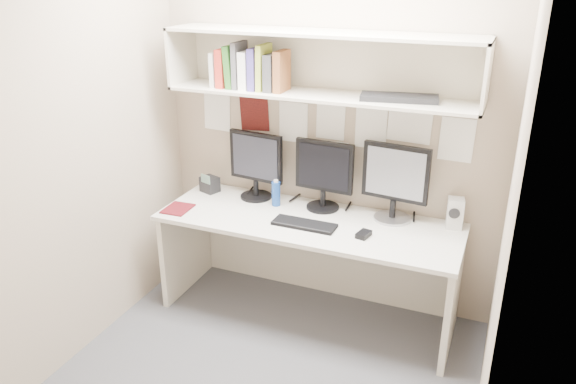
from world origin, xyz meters
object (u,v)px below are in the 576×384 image
at_px(desk, 308,267).
at_px(monitor_left, 256,163).
at_px(monitor_center, 324,172).
at_px(desk_phone, 210,184).
at_px(monitor_right, 395,180).
at_px(maroon_notebook, 178,209).
at_px(keyboard, 304,224).
at_px(speaker, 455,213).

bearing_deg(desk, monitor_left, 155.67).
relative_size(monitor_center, desk_phone, 3.18).
bearing_deg(monitor_right, maroon_notebook, -157.20).
xyz_separation_m(monitor_left, monitor_center, (0.51, 0.00, -0.00)).
height_order(desk, maroon_notebook, maroon_notebook).
bearing_deg(maroon_notebook, monitor_center, 21.65).
relative_size(maroon_notebook, desk_phone, 1.38).
relative_size(monitor_left, maroon_notebook, 2.33).
xyz_separation_m(desk, monitor_right, (0.51, 0.22, 0.64)).
distance_m(keyboard, speaker, 0.96).
height_order(monitor_left, monitor_right, monitor_right).
bearing_deg(desk_phone, keyboard, 1.11).
height_order(monitor_left, keyboard, monitor_left).
relative_size(speaker, maroon_notebook, 0.96).
relative_size(monitor_right, desk_phone, 3.40).
xyz_separation_m(desk, speaker, (0.90, 0.24, 0.46)).
xyz_separation_m(desk, desk_phone, (-0.85, 0.18, 0.42)).
height_order(monitor_right, keyboard, monitor_right).
distance_m(monitor_center, monitor_right, 0.48).
height_order(monitor_right, maroon_notebook, monitor_right).
xyz_separation_m(desk, maroon_notebook, (-0.89, -0.19, 0.37)).
height_order(monitor_left, speaker, monitor_left).
height_order(desk, desk_phone, desk_phone).
xyz_separation_m(keyboard, desk_phone, (-0.86, 0.28, 0.05)).
relative_size(desk, monitor_left, 4.14).
xyz_separation_m(desk, keyboard, (0.01, -0.10, 0.37)).
bearing_deg(keyboard, desk_phone, 162.40).
bearing_deg(maroon_notebook, monitor_right, 13.85).
distance_m(desk, monitor_left, 0.82).
distance_m(monitor_left, keyboard, 0.64).
relative_size(monitor_left, monitor_center, 1.01).
bearing_deg(monitor_left, desk, -17.30).
height_order(monitor_center, monitor_right, monitor_right).
distance_m(desk, monitor_right, 0.85).
bearing_deg(maroon_notebook, desk_phone, 81.10).
bearing_deg(maroon_notebook, desk, 9.63).
height_order(desk, keyboard, keyboard).
xyz_separation_m(monitor_left, maroon_notebook, (-0.41, -0.41, -0.26)).
relative_size(desk, monitor_right, 3.91).
relative_size(desk, maroon_notebook, 9.65).
height_order(desk, monitor_center, monitor_center).
distance_m(monitor_left, monitor_center, 0.51).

